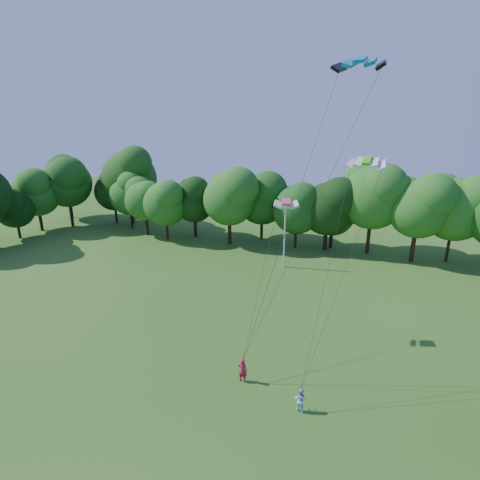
% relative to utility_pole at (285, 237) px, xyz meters
% --- Properties ---
extents(ground, '(160.00, 160.00, 0.00)m').
position_rel_utility_pole_xyz_m(ground, '(1.76, -28.75, -4.03)').
color(ground, '#255617').
rests_on(ground, ground).
extents(utility_pole, '(1.52, 0.52, 7.82)m').
position_rel_utility_pole_xyz_m(utility_pole, '(0.00, 0.00, 0.00)').
color(utility_pole, '#B8BAB0').
rests_on(utility_pole, ground).
extents(kite_flyer_left, '(0.66, 0.44, 1.81)m').
position_rel_utility_pole_xyz_m(kite_flyer_left, '(3.06, -21.94, -3.13)').
color(kite_flyer_left, '#B5172F').
rests_on(kite_flyer_left, ground).
extents(kite_flyer_right, '(0.90, 0.77, 1.62)m').
position_rel_utility_pole_xyz_m(kite_flyer_right, '(7.49, -23.16, -3.22)').
color(kite_flyer_right, '#AFD4F3').
rests_on(kite_flyer_right, ground).
extents(kite_teal, '(3.23, 1.75, 0.58)m').
position_rel_utility_pole_xyz_m(kite_teal, '(8.71, -16.99, 17.20)').
color(kite_teal, '#057499').
rests_on(kite_teal, ground).
extents(kite_green, '(2.57, 1.39, 0.59)m').
position_rel_utility_pole_xyz_m(kite_green, '(9.67, -16.60, 11.25)').
color(kite_green, green).
rests_on(kite_green, ground).
extents(kite_pink, '(2.15, 1.52, 0.42)m').
position_rel_utility_pole_xyz_m(kite_pink, '(3.76, -14.26, 7.54)').
color(kite_pink, '#DD3D6B').
rests_on(kite_pink, ground).
extents(tree_back_west, '(10.26, 10.26, 14.92)m').
position_rel_utility_pole_xyz_m(tree_back_west, '(-30.31, 9.93, 5.29)').
color(tree_back_west, black).
rests_on(tree_back_west, ground).
extents(tree_back_center, '(8.08, 8.08, 11.75)m').
position_rel_utility_pole_xyz_m(tree_back_center, '(3.66, 8.80, 3.31)').
color(tree_back_center, '#321C13').
rests_on(tree_back_center, ground).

